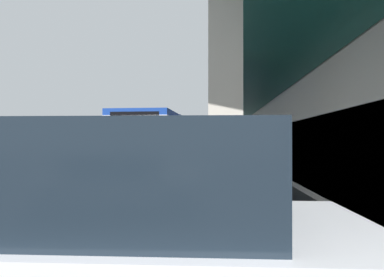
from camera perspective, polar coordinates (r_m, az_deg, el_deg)
ground at (r=16.53m, az=22.27°, el=-6.74°), size 120.00×120.00×0.00m
curb_strip at (r=16.89m, az=3.27°, el=-6.43°), size 33.77×0.50×0.12m
transit_bus at (r=18.39m, az=-5.03°, el=-0.34°), size 11.29×3.09×3.34m
parked_sedan_charcoal at (r=26.25m, az=-16.47°, el=-2.76°), size 4.55×2.29×1.47m
parked_suv_white at (r=3.05m, az=-19.20°, el=-15.78°), size 2.77×4.84×1.97m
pedestrian at (r=9.34m, az=-10.16°, el=-6.04°), size 0.67×0.36×1.63m
potted_palm at (r=23.17m, az=7.53°, el=-3.23°), size 1.42×1.68×3.03m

